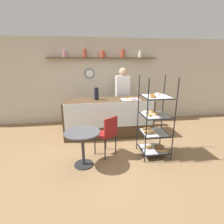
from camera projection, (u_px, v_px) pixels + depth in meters
name	position (u px, v px, depth m)	size (l,w,h in m)	color
ground_plane	(114.00, 152.00, 3.96)	(14.00, 14.00, 0.00)	olive
back_wall	(103.00, 81.00, 5.79)	(10.00, 0.30, 2.70)	beige
display_counter	(108.00, 117.00, 4.80)	(2.37, 0.78, 1.00)	#4C3823
pastry_rack	(155.00, 126.00, 3.70)	(0.59, 0.60, 1.71)	black
person_worker	(122.00, 95.00, 5.34)	(0.41, 0.23, 1.80)	#282833
cafe_table	(83.00, 140.00, 3.34)	(0.69, 0.69, 0.72)	#262628
cafe_chair	(108.00, 132.00, 3.68)	(0.53, 0.53, 0.89)	black
coffee_carafe	(96.00, 94.00, 4.58)	(0.12, 0.12, 0.34)	black
donut_tray_counter	(131.00, 99.00, 4.64)	(0.48, 0.33, 0.05)	silver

